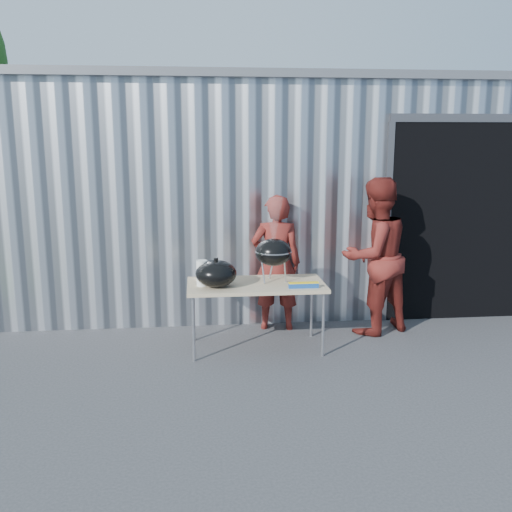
{
  "coord_description": "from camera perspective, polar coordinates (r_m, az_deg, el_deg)",
  "views": [
    {
      "loc": [
        -0.3,
        -5.17,
        2.31
      ],
      "look_at": [
        0.33,
        0.88,
        1.05
      ],
      "focal_mm": 40.0,
      "sensor_mm": 36.0,
      "label": 1
    }
  ],
  "objects": [
    {
      "name": "paper_towels",
      "position": [
        6.14,
        -5.42,
        -1.72
      ],
      "size": [
        0.12,
        0.12,
        0.28
      ],
      "primitive_type": "cylinder",
      "color": "white",
      "rests_on": "folding_table"
    },
    {
      "name": "grill_lid",
      "position": [
        6.09,
        -4.01,
        -1.77
      ],
      "size": [
        0.44,
        0.44,
        0.32
      ],
      "color": "black",
      "rests_on": "folding_table"
    },
    {
      "name": "folding_table",
      "position": [
        6.26,
        -0.0,
        -3.09
      ],
      "size": [
        1.5,
        0.75,
        0.75
      ],
      "color": "tan",
      "rests_on": "ground"
    },
    {
      "name": "person_cook",
      "position": [
        6.91,
        2.03,
        -0.68
      ],
      "size": [
        0.65,
        0.47,
        1.66
      ],
      "primitive_type": "imported",
      "rotation": [
        0.0,
        0.0,
        3.01
      ],
      "color": "maroon",
      "rests_on": "ground"
    },
    {
      "name": "building",
      "position": [
        9.86,
        1.18,
        7.24
      ],
      "size": [
        8.2,
        6.2,
        3.1
      ],
      "color": "silver",
      "rests_on": "ground"
    },
    {
      "name": "ground",
      "position": [
        5.67,
        -2.43,
        -12.35
      ],
      "size": [
        80.0,
        80.0,
        0.0
      ],
      "primitive_type": "plane",
      "color": "#39393B"
    },
    {
      "name": "person_bystander",
      "position": [
        6.91,
        11.78,
        -0.03
      ],
      "size": [
        1.12,
        1.01,
        1.87
      ],
      "primitive_type": "imported",
      "rotation": [
        0.0,
        0.0,
        3.56
      ],
      "color": "maroon",
      "rests_on": "ground"
    },
    {
      "name": "white_tub",
      "position": [
        6.44,
        -5.1,
        -1.89
      ],
      "size": [
        0.2,
        0.15,
        0.1
      ],
      "primitive_type": "cube",
      "color": "white",
      "rests_on": "folding_table"
    },
    {
      "name": "foil_box",
      "position": [
        6.07,
        4.78,
        -2.91
      ],
      "size": [
        0.32,
        0.05,
        0.06
      ],
      "color": "#164694",
      "rests_on": "folding_table"
    },
    {
      "name": "kettle_grill",
      "position": [
        6.25,
        1.76,
        1.24
      ],
      "size": [
        0.41,
        0.41,
        0.93
      ],
      "color": "black",
      "rests_on": "folding_table"
    }
  ]
}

